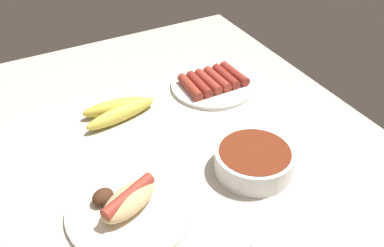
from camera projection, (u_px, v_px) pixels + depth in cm
name	position (u px, v px, depth cm)	size (l,w,h in cm)	color
ground_plane	(185.00, 156.00, 100.96)	(120.00, 90.00, 3.00)	beige
banana_bunch	(119.00, 110.00, 109.22)	(9.43, 19.21, 3.86)	gold
bowl_chili	(254.00, 160.00, 93.45)	(16.56, 16.56, 5.20)	white
plate_sausages	(213.00, 83.00, 120.21)	(22.21, 22.21, 3.49)	white
plate_hotdog_assembled	(128.00, 206.00, 84.84)	(24.30, 24.30, 5.61)	white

